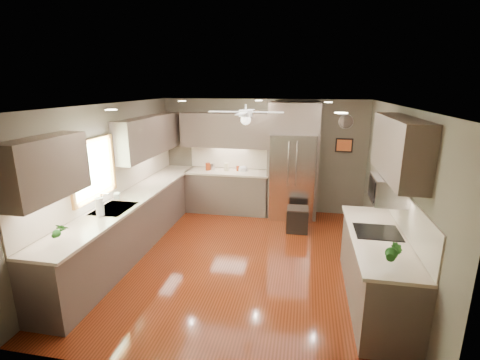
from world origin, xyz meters
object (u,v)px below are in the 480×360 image
(canister_a, at_px, (208,167))
(potted_plant_right, at_px, (394,253))
(canister_c, at_px, (226,167))
(refrigerator, at_px, (293,163))
(bowl, at_px, (243,170))
(stool, at_px, (297,219))
(microwave, at_px, (389,190))
(canister_b, at_px, (213,167))
(soap_bottle, at_px, (118,195))
(potted_plant_left, at_px, (58,231))
(canister_d, at_px, (238,168))
(paper_towel, at_px, (100,207))

(canister_a, bearing_deg, potted_plant_right, -50.66)
(canister_c, height_order, refrigerator, refrigerator)
(canister_a, bearing_deg, bowl, 1.70)
(stool, bearing_deg, microwave, -58.45)
(canister_a, relative_size, stool, 0.35)
(canister_b, height_order, soap_bottle, soap_bottle)
(canister_b, distance_m, microwave, 4.19)
(potted_plant_left, xyz_separation_m, potted_plant_right, (3.84, 0.16, -0.01))
(canister_c, distance_m, soap_bottle, 2.70)
(canister_b, distance_m, potted_plant_right, 4.83)
(canister_b, distance_m, potted_plant_left, 4.05)
(canister_b, relative_size, canister_c, 0.90)
(soap_bottle, xyz_separation_m, potted_plant_left, (0.12, -1.58, 0.06))
(bowl, height_order, stool, bowl)
(potted_plant_left, distance_m, refrigerator, 4.70)
(soap_bottle, distance_m, stool, 3.37)
(canister_d, relative_size, bowl, 0.53)
(potted_plant_right, bearing_deg, canister_a, 129.34)
(canister_a, relative_size, refrigerator, 0.07)
(refrigerator, bearing_deg, bowl, 176.53)
(bowl, relative_size, refrigerator, 0.08)
(canister_c, xyz_separation_m, potted_plant_left, (-1.17, -3.96, 0.07))
(bowl, height_order, paper_towel, paper_towel)
(canister_c, distance_m, stool, 2.00)
(soap_bottle, distance_m, microwave, 4.12)
(potted_plant_right, xyz_separation_m, refrigerator, (-1.21, 3.73, 0.10))
(canister_b, xyz_separation_m, paper_towel, (-0.87, -3.06, 0.07))
(canister_c, bearing_deg, microwave, -44.77)
(canister_a, bearing_deg, paper_towel, -104.16)
(canister_c, distance_m, potted_plant_right, 4.64)
(potted_plant_left, xyz_separation_m, microwave, (3.96, 1.19, 0.38))
(paper_towel, bearing_deg, canister_a, 75.84)
(potted_plant_right, height_order, refrigerator, refrigerator)
(refrigerator, bearing_deg, potted_plant_left, -124.10)
(soap_bottle, relative_size, potted_plant_left, 0.63)
(canister_d, bearing_deg, potted_plant_right, -57.64)
(canister_b, xyz_separation_m, microwave, (3.11, -2.77, 0.47))
(soap_bottle, distance_m, potted_plant_right, 4.21)
(potted_plant_right, height_order, paper_towel, potted_plant_right)
(stool, bearing_deg, canister_b, 155.84)
(bowl, bearing_deg, potted_plant_right, -58.83)
(canister_a, relative_size, microwave, 0.31)
(canister_d, distance_m, potted_plant_right, 4.52)
(canister_a, height_order, potted_plant_left, potted_plant_left)
(canister_d, height_order, potted_plant_right, potted_plant_right)
(potted_plant_left, height_order, potted_plant_right, potted_plant_left)
(canister_d, xyz_separation_m, soap_bottle, (-1.54, -2.40, 0.04))
(canister_b, height_order, canister_d, canister_b)
(canister_c, distance_m, paper_towel, 3.27)
(canister_b, height_order, bowl, canister_b)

